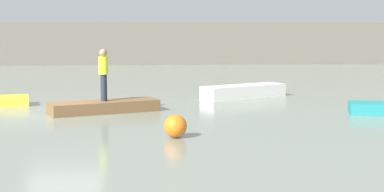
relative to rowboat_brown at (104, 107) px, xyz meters
The scene contains 6 objects.
ground_plane 1.43m from the rowboat_brown, 161.51° to the right, with size 120.00×120.00×0.00m, color gray.
embankment_wall 26.48m from the rowboat_brown, 92.91° to the left, with size 80.00×1.20×3.34m, color #666056.
rowboat_brown is the anchor object (origin of this frame).
rowboat_white 6.71m from the rowboat_brown, 35.31° to the left, with size 3.72×1.03×0.53m, color white.
person_hiviz_shirt 1.20m from the rowboat_brown, ahead, with size 0.32×0.32×1.78m.
mooring_buoy 5.33m from the rowboat_brown, 65.21° to the right, with size 0.61×0.61×0.61m, color orange.
Camera 1 is at (2.89, -19.48, 2.87)m, focal length 54.33 mm.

